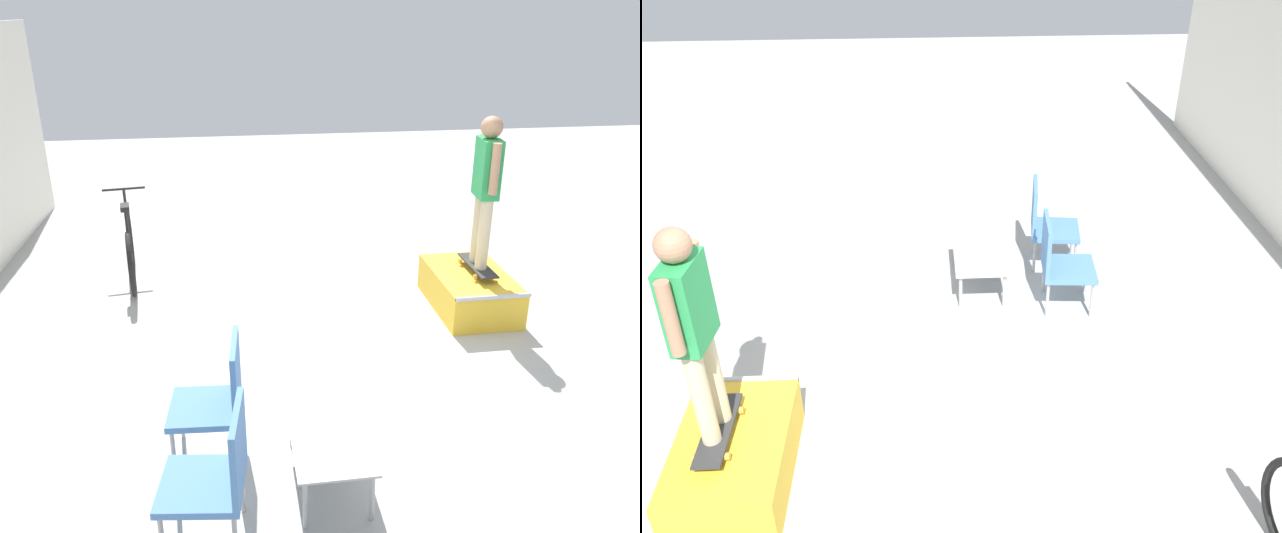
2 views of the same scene
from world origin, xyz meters
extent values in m
plane|color=#A8A8A3|center=(0.00, 0.00, 0.00)|extent=(24.00, 24.00, 0.00)
cube|color=gold|center=(1.25, -1.23, 0.21)|extent=(1.28, 0.80, 0.42)
cylinder|color=#B7B7BC|center=(0.61, -1.23, 0.42)|extent=(0.05, 0.80, 0.05)
cube|color=#2D2D2D|center=(1.26, -1.31, 0.51)|extent=(0.75, 0.20, 0.02)
cylinder|color=gold|center=(1.49, -1.19, 0.47)|extent=(0.05, 0.03, 0.05)
cylinder|color=gold|center=(1.49, -1.42, 0.47)|extent=(0.05, 0.03, 0.05)
cylinder|color=gold|center=(1.03, -1.19, 0.47)|extent=(0.05, 0.03, 0.05)
cylinder|color=gold|center=(1.03, -1.42, 0.47)|extent=(0.05, 0.03, 0.05)
cylinder|color=#C6B793|center=(1.15, -1.30, 0.91)|extent=(0.13, 0.13, 0.78)
cylinder|color=#C6B793|center=(1.37, -1.32, 0.91)|extent=(0.13, 0.13, 0.78)
cube|color=#28934C|center=(1.26, -1.31, 1.61)|extent=(0.40, 0.24, 0.62)
cylinder|color=#A87A5B|center=(1.02, -1.28, 1.66)|extent=(0.09, 0.09, 0.53)
cylinder|color=#A87A5B|center=(1.50, -1.33, 1.66)|extent=(0.09, 0.09, 0.53)
sphere|color=#A87A5B|center=(1.26, -1.31, 2.04)|extent=(0.23, 0.23, 0.23)
cube|color=#9E9EA3|center=(-1.31, 0.78, 0.39)|extent=(0.93, 0.54, 0.02)
cylinder|color=#9E9EA3|center=(-1.73, 0.56, 0.19)|extent=(0.04, 0.04, 0.38)
cylinder|color=#9E9EA3|center=(-0.90, 0.56, 0.19)|extent=(0.04, 0.04, 0.38)
cylinder|color=#9E9EA3|center=(-1.73, 1.00, 0.19)|extent=(0.04, 0.04, 0.38)
cylinder|color=#9E9EA3|center=(-0.90, 1.00, 0.19)|extent=(0.04, 0.04, 0.38)
cylinder|color=#99999E|center=(-1.47, 1.84, 0.20)|extent=(0.03, 0.03, 0.40)
cylinder|color=#99999E|center=(-1.53, 1.40, 0.20)|extent=(0.03, 0.03, 0.40)
cube|color=#4C7AB7|center=(-1.72, 1.65, 0.42)|extent=(0.58, 0.58, 0.05)
cube|color=#4C7AB7|center=(-1.75, 1.41, 0.71)|extent=(0.52, 0.11, 0.52)
cylinder|color=#99999E|center=(-0.67, 1.85, 0.20)|extent=(0.03, 0.03, 0.40)
cylinder|color=#99999E|center=(-1.11, 1.88, 0.20)|extent=(0.03, 0.03, 0.40)
cylinder|color=#99999E|center=(-0.70, 1.41, 0.20)|extent=(0.03, 0.03, 0.40)
cylinder|color=#99999E|center=(-1.14, 1.44, 0.20)|extent=(0.03, 0.03, 0.40)
cube|color=#4C7AB7|center=(-0.90, 1.65, 0.42)|extent=(0.55, 0.55, 0.05)
cube|color=#4C7AB7|center=(-0.92, 1.41, 0.71)|extent=(0.52, 0.08, 0.52)
torus|color=black|center=(3.11, 2.72, 0.39)|extent=(0.78, 0.17, 0.78)
torus|color=black|center=(2.16, 2.58, 0.39)|extent=(0.78, 0.17, 0.78)
cylinder|color=black|center=(2.63, 2.65, 0.39)|extent=(0.86, 0.17, 0.04)
cylinder|color=black|center=(2.46, 2.63, 0.67)|extent=(0.04, 0.04, 0.57)
cube|color=black|center=(2.46, 2.63, 0.99)|extent=(0.23, 0.13, 0.06)
cylinder|color=black|center=(3.01, 2.71, 0.73)|extent=(0.04, 0.04, 0.68)
cylinder|color=black|center=(3.01, 2.71, 1.07)|extent=(0.11, 0.52, 0.03)
camera|label=1|loc=(-4.85, 1.36, 3.17)|focal=35.00mm
camera|label=2|loc=(5.09, 0.23, 4.19)|focal=40.00mm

